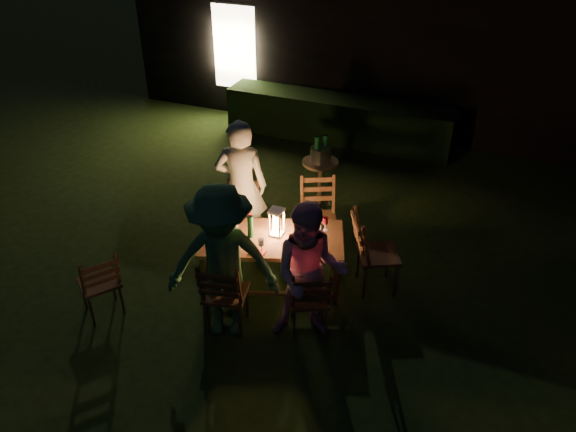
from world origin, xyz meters
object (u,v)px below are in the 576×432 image
at_px(person_house_side, 241,186).
at_px(person_opp_right, 310,274).
at_px(bottle_bucket_a, 317,152).
at_px(dining_table, 272,242).
at_px(lantern, 277,224).
at_px(bottle_bucket_b, 325,151).
at_px(side_table, 320,166).
at_px(chair_far_left, 243,229).
at_px(bottle_table, 250,227).
at_px(chair_end, 375,265).
at_px(person_opp_left, 222,264).
at_px(chair_near_right, 309,309).
at_px(ice_bucket, 321,154).
at_px(chair_far_right, 318,229).
at_px(chair_spare, 102,293).
at_px(chair_near_left, 226,305).

xyz_separation_m(person_house_side, person_opp_right, (1.40, -1.24, -0.09)).
relative_size(person_house_side, bottle_bucket_a, 5.65).
bearing_deg(dining_table, lantern, 45.00).
bearing_deg(bottle_bucket_b, lantern, -86.90).
bearing_deg(side_table, chair_far_left, -110.75).
distance_m(person_opp_right, lantern, 0.96).
distance_m(bottle_table, bottle_bucket_b, 2.17).
relative_size(person_opp_right, lantern, 4.64).
distance_m(chair_end, bottle_table, 1.56).
bearing_deg(dining_table, person_opp_left, -118.76).
height_order(chair_near_right, chair_end, chair_end).
height_order(person_house_side, side_table, person_house_side).
xyz_separation_m(chair_far_left, bottle_bucket_a, (0.50, 1.42, 0.58)).
distance_m(dining_table, person_opp_left, 0.98).
xyz_separation_m(person_house_side, bottle_table, (0.47, -0.70, -0.07)).
height_order(dining_table, side_table, side_table).
distance_m(person_opp_right, bottle_bucket_b, 2.81).
relative_size(dining_table, ice_bucket, 6.14).
distance_m(ice_bucket, bottle_bucket_a, 0.08).
xyz_separation_m(dining_table, chair_near_right, (0.69, -0.57, -0.34)).
xyz_separation_m(chair_far_right, chair_spare, (-1.82, -2.13, -0.03)).
bearing_deg(bottle_bucket_a, bottle_bucket_b, 38.66).
xyz_separation_m(dining_table, chair_far_right, (0.25, 0.91, -0.31)).
bearing_deg(ice_bucket, person_opp_left, -90.34).
height_order(chair_end, side_table, chair_end).
distance_m(chair_far_right, person_opp_right, 1.67).
distance_m(lantern, bottle_table, 0.30).
height_order(person_house_side, bottle_table, person_house_side).
distance_m(chair_near_left, ice_bucket, 2.96).
distance_m(person_opp_right, ice_bucket, 2.78).
xyz_separation_m(chair_near_right, chair_end, (0.47, 0.98, 0.04)).
bearing_deg(bottle_bucket_a, chair_near_right, -71.39).
relative_size(lantern, ice_bucket, 1.17).
xyz_separation_m(chair_far_left, lantern, (0.71, -0.51, 0.56)).
bearing_deg(lantern, person_opp_left, -100.14).
relative_size(chair_spare, person_house_side, 0.52).
bearing_deg(chair_far_left, dining_table, 121.66).
bearing_deg(person_opp_right, bottle_table, 130.49).
xyz_separation_m(lantern, bottle_table, (-0.27, -0.15, -0.02)).
bearing_deg(chair_end, bottle_bucket_b, -170.60).
relative_size(person_opp_right, bottle_table, 5.80).
relative_size(chair_end, ice_bucket, 3.58).
bearing_deg(person_opp_right, side_table, 87.60).
bearing_deg(chair_near_left, chair_far_left, 96.70).
distance_m(chair_far_left, bottle_bucket_b, 1.72).
height_order(dining_table, person_opp_left, person_opp_left).
bearing_deg(dining_table, bottle_bucket_a, 75.38).
distance_m(chair_far_left, ice_bucket, 1.65).
height_order(dining_table, bottle_bucket_b, bottle_bucket_b).
distance_m(chair_far_right, person_house_side, 1.16).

